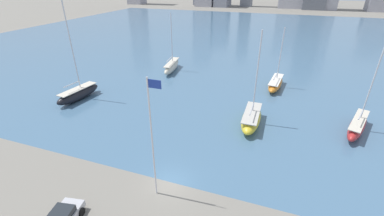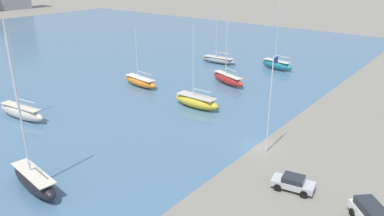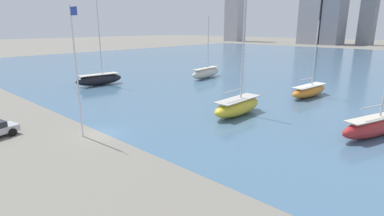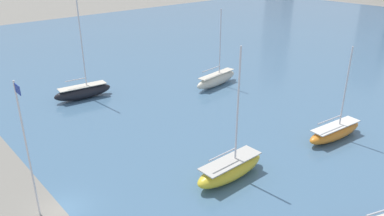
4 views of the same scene
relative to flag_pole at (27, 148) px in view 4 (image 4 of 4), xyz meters
The scene contains 6 objects.
ground_plane 6.69m from the flag_pole, 71.81° to the left, with size 500.00×500.00×0.00m, color gray.
flag_pole is the anchor object (origin of this frame).
sailboat_cream 36.20m from the flag_pole, 111.18° to the left, with size 2.89×9.46×12.08m.
sailboat_orange 32.71m from the flag_pole, 73.61° to the left, with size 3.06×8.74×10.89m.
sailboat_black 26.93m from the flag_pole, 146.06° to the left, with size 3.10×8.61×16.96m.
sailboat_yellow 18.05m from the flag_pole, 67.17° to the left, with size 2.47×8.25×12.94m.
Camera 4 is at (26.72, -8.78, 20.61)m, focal length 35.00 mm.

